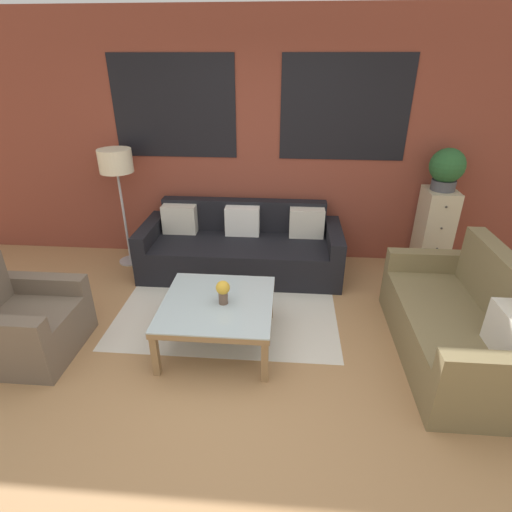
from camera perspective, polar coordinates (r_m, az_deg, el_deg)
ground_plane at (r=3.25m, az=-3.19°, el=-18.63°), size 16.00×16.00×0.00m
wall_back_brick at (r=4.80m, az=0.32°, el=15.79°), size 8.40×0.09×2.80m
rug at (r=4.18m, az=-3.86°, el=-6.90°), size 2.17×1.67×0.00m
couch_dark at (r=4.71m, az=-2.10°, el=1.09°), size 2.29×0.88×0.78m
settee_vintage at (r=3.75m, az=27.07°, el=-8.95°), size 0.80×1.66×0.92m
armchair_corner at (r=3.96m, az=-30.39°, el=-8.37°), size 0.80×0.81×0.84m
coffee_table at (r=3.47m, az=-5.49°, el=-7.38°), size 0.94×0.94×0.43m
floor_lamp at (r=4.86m, az=-19.33°, el=11.96°), size 0.37×0.37×1.40m
drawer_cabinet at (r=5.07m, az=24.00°, el=3.25°), size 0.33×0.43×0.99m
potted_plant at (r=4.86m, az=25.61°, el=11.26°), size 0.37×0.37×0.46m
flower_vase at (r=3.35m, az=-4.74°, el=-4.95°), size 0.12×0.12×0.21m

